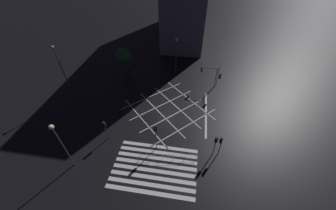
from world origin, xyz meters
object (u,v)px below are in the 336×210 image
(traffic_light_sw_main, at_px, (105,127))
(traffic_light_median_south, at_px, (156,133))
(street_lamp_west, at_px, (62,68))
(street_lamp_far, at_px, (176,48))
(street_tree_near, at_px, (123,56))
(traffic_light_nw_cross, at_px, (136,68))
(traffic_light_ne_cross, at_px, (219,75))
(traffic_light_se_main, at_px, (221,143))
(traffic_light_se_cross, at_px, (215,143))
(street_lamp_east, at_px, (58,137))
(traffic_light_nw_main, at_px, (135,70))
(traffic_light_ne_main, at_px, (208,73))

(traffic_light_sw_main, height_order, traffic_light_median_south, traffic_light_median_south)
(street_lamp_west, distance_m, street_lamp_far, 20.45)
(street_lamp_west, xyz_separation_m, street_tree_near, (7.12, 8.82, -1.87))
(traffic_light_nw_cross, bearing_deg, traffic_light_ne_cross, 87.49)
(traffic_light_se_main, xyz_separation_m, traffic_light_median_south, (-8.21, -0.24, 0.72))
(traffic_light_se_cross, xyz_separation_m, street_tree_near, (-17.66, 17.51, 1.42))
(traffic_light_ne_cross, xyz_separation_m, traffic_light_sw_main, (-15.68, -14.17, -0.67))
(traffic_light_sw_main, bearing_deg, street_tree_near, 99.92)
(street_lamp_east, xyz_separation_m, street_lamp_far, (10.04, 23.59, 0.08))
(traffic_light_nw_main, distance_m, traffic_light_ne_main, 14.01)
(traffic_light_se_cross, xyz_separation_m, traffic_light_ne_main, (-0.90, 15.08, 0.65))
(street_lamp_west, bearing_deg, traffic_light_median_south, -26.87)
(traffic_light_sw_main, bearing_deg, traffic_light_ne_cross, 42.11)
(traffic_light_ne_cross, distance_m, traffic_light_se_cross, 14.58)
(traffic_light_median_south, xyz_separation_m, street_lamp_west, (-17.23, 8.73, 2.75))
(traffic_light_se_cross, distance_m, street_lamp_east, 18.13)
(traffic_light_nw_cross, relative_size, traffic_light_ne_cross, 0.91)
(traffic_light_se_cross, distance_m, traffic_light_median_south, 7.57)
(traffic_light_sw_main, distance_m, street_lamp_far, 20.60)
(traffic_light_nw_cross, bearing_deg, traffic_light_sw_main, -0.39)
(traffic_light_ne_main, bearing_deg, traffic_light_median_south, 66.25)
(traffic_light_se_cross, bearing_deg, street_tree_near, 45.25)
(traffic_light_se_cross, height_order, traffic_light_median_south, traffic_light_median_south)
(traffic_light_sw_main, height_order, street_lamp_east, street_lamp_east)
(traffic_light_ne_cross, relative_size, street_tree_near, 0.76)
(traffic_light_nw_main, bearing_deg, street_lamp_far, 26.92)
(traffic_light_nw_cross, height_order, traffic_light_sw_main, traffic_light_nw_cross)
(traffic_light_nw_main, bearing_deg, traffic_light_sw_main, -89.18)
(traffic_light_ne_cross, height_order, traffic_light_se_main, traffic_light_ne_cross)
(traffic_light_ne_cross, distance_m, street_tree_near, 18.93)
(traffic_light_ne_cross, height_order, street_lamp_far, street_lamp_far)
(traffic_light_ne_main, relative_size, street_lamp_east, 0.58)
(traffic_light_ne_cross, distance_m, street_lamp_east, 26.38)
(traffic_light_se_main, bearing_deg, traffic_light_nw_cross, -44.62)
(traffic_light_nw_cross, bearing_deg, street_tree_near, -126.41)
(traffic_light_ne_main, bearing_deg, street_tree_near, -8.24)
(traffic_light_sw_main, xyz_separation_m, street_lamp_east, (-2.71, -4.59, 3.06))
(traffic_light_sw_main, bearing_deg, traffic_light_se_cross, -1.42)
(street_lamp_far, relative_size, street_tree_near, 1.34)
(traffic_light_ne_main, xyz_separation_m, street_lamp_far, (-6.43, 4.28, 2.42))
(traffic_light_se_cross, xyz_separation_m, traffic_light_sw_main, (-14.66, 0.36, -0.07))
(traffic_light_se_main, xyz_separation_m, traffic_light_sw_main, (-15.32, 0.17, 0.11))
(traffic_light_se_cross, relative_size, traffic_light_ne_main, 0.82)
(traffic_light_se_cross, distance_m, traffic_light_sw_main, 14.66)
(traffic_light_ne_cross, bearing_deg, traffic_light_median_south, -30.46)
(traffic_light_nw_cross, height_order, street_lamp_east, street_lamp_east)
(traffic_light_se_cross, distance_m, street_tree_near, 24.90)
(street_lamp_far, bearing_deg, traffic_light_sw_main, -111.10)
(traffic_light_median_south, bearing_deg, traffic_light_se_cross, -89.70)
(traffic_light_nw_cross, xyz_separation_m, traffic_light_ne_main, (13.66, -0.14, 0.43))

